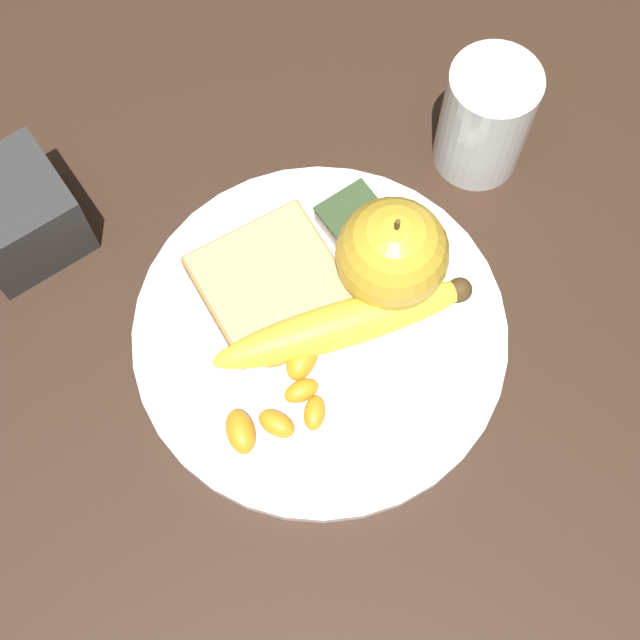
% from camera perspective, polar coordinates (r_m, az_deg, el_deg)
% --- Properties ---
extents(ground_plane, '(3.00, 3.00, 0.00)m').
position_cam_1_polar(ground_plane, '(0.67, 0.00, -1.00)').
color(ground_plane, '#332116').
extents(plate, '(0.28, 0.28, 0.01)m').
position_cam_1_polar(plate, '(0.66, 0.00, -0.76)').
color(plate, white).
rests_on(plate, ground_plane).
extents(juice_glass, '(0.07, 0.07, 0.10)m').
position_cam_1_polar(juice_glass, '(0.71, 10.49, 12.40)').
color(juice_glass, silver).
rests_on(juice_glass, ground_plane).
extents(apple, '(0.08, 0.08, 0.09)m').
position_cam_1_polar(apple, '(0.64, 4.64, 4.21)').
color(apple, gold).
rests_on(apple, plate).
extents(banana, '(0.19, 0.09, 0.03)m').
position_cam_1_polar(banana, '(0.64, 1.63, -0.25)').
color(banana, yellow).
rests_on(banana, plate).
extents(bread_slice, '(0.11, 0.10, 0.02)m').
position_cam_1_polar(bread_slice, '(0.66, -3.21, 2.42)').
color(bread_slice, olive).
rests_on(bread_slice, plate).
extents(fork, '(0.07, 0.19, 0.00)m').
position_cam_1_polar(fork, '(0.65, 0.07, -0.69)').
color(fork, silver).
rests_on(fork, plate).
extents(jam_packet, '(0.05, 0.04, 0.02)m').
position_cam_1_polar(jam_packet, '(0.68, 1.99, 6.62)').
color(jam_packet, silver).
rests_on(jam_packet, plate).
extents(orange_segment_0, '(0.03, 0.03, 0.02)m').
position_cam_1_polar(orange_segment_0, '(0.63, -2.81, -6.65)').
color(orange_segment_0, orange).
rests_on(orange_segment_0, plate).
extents(orange_segment_1, '(0.03, 0.03, 0.01)m').
position_cam_1_polar(orange_segment_1, '(0.63, -0.35, -5.97)').
color(orange_segment_1, orange).
rests_on(orange_segment_1, plate).
extents(orange_segment_2, '(0.03, 0.04, 0.02)m').
position_cam_1_polar(orange_segment_2, '(0.63, -5.13, -7.14)').
color(orange_segment_2, orange).
rests_on(orange_segment_2, plate).
extents(orange_segment_3, '(0.04, 0.03, 0.02)m').
position_cam_1_polar(orange_segment_3, '(0.64, -1.14, -2.52)').
color(orange_segment_3, orange).
rests_on(orange_segment_3, plate).
extents(orange_segment_4, '(0.03, 0.02, 0.02)m').
position_cam_1_polar(orange_segment_4, '(0.64, -2.53, -2.37)').
color(orange_segment_4, orange).
rests_on(orange_segment_4, plate).
extents(orange_segment_5, '(0.03, 0.02, 0.01)m').
position_cam_1_polar(orange_segment_5, '(0.63, -1.21, -4.57)').
color(orange_segment_5, orange).
rests_on(orange_segment_5, plate).
extents(condiment_caddy, '(0.08, 0.08, 0.07)m').
position_cam_1_polar(condiment_caddy, '(0.71, -18.78, 6.39)').
color(condiment_caddy, '#2D2D2D').
rests_on(condiment_caddy, ground_plane).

